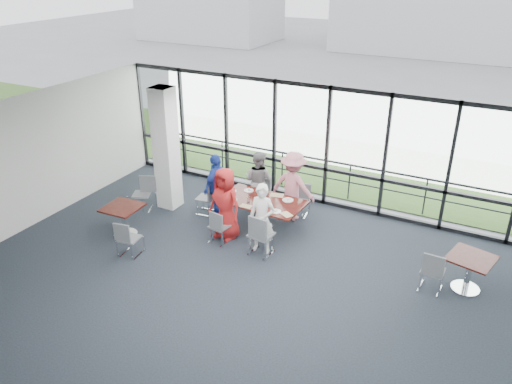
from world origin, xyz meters
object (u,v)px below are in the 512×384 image
at_px(chair_spare_lb, 142,194).
at_px(chair_main_nr, 261,235).
at_px(diner_near_right, 262,219).
at_px(chair_main_fr, 299,201).
at_px(diner_end, 217,185).
at_px(chair_main_nl, 219,226).
at_px(chair_spare_r, 433,271).
at_px(chair_spare_la, 130,238).
at_px(diner_far_right, 293,186).
at_px(chair_main_fl, 263,193).
at_px(chair_main_end, 206,198).
at_px(diner_near_left, 225,204).
at_px(main_table, 262,205).
at_px(diner_far_left, 258,181).
at_px(structural_column, 166,149).
at_px(side_table_right, 471,263).
at_px(side_table_left, 123,211).

bearing_deg(chair_spare_lb, chair_main_nr, 147.90).
relative_size(diner_near_right, chair_main_fr, 2.01).
distance_m(diner_end, chair_main_nl, 1.42).
bearing_deg(chair_main_nr, diner_near_right, 115.65).
height_order(chair_main_fr, chair_spare_r, chair_spare_r).
xyz_separation_m(chair_spare_la, chair_spare_r, (6.16, 1.76, 0.02)).
xyz_separation_m(diner_far_right, chair_spare_la, (-2.49, -3.25, -0.47)).
bearing_deg(chair_main_fl, chair_main_nr, 127.00).
xyz_separation_m(chair_main_end, chair_spare_lb, (-1.57, -0.61, 0.02)).
height_order(diner_near_left, chair_spare_r, diner_near_left).
height_order(main_table, diner_far_left, diner_far_left).
bearing_deg(structural_column, chair_main_nl, -25.19).
distance_m(side_table_right, chair_main_fl, 5.41).
distance_m(side_table_right, chair_spare_lb, 7.97).
bearing_deg(diner_near_left, chair_spare_lb, -173.93).
height_order(side_table_left, chair_main_end, chair_main_end).
bearing_deg(chair_main_fr, chair_main_end, 15.31).
bearing_deg(diner_end, chair_spare_la, -10.63).
bearing_deg(structural_column, diner_far_right, 14.98).
xyz_separation_m(side_table_right, diner_far_right, (-4.30, 1.15, 0.27)).
height_order(side_table_right, diner_near_right, diner_near_right).
relative_size(side_table_left, chair_main_fl, 1.03).
bearing_deg(side_table_right, chair_main_fr, 162.25).
bearing_deg(chair_spare_lb, main_table, 165.52).
height_order(side_table_left, chair_spare_r, chair_spare_r).
bearing_deg(chair_main_fl, side_table_left, 62.26).
relative_size(main_table, side_table_right, 2.12).
distance_m(diner_far_right, chair_main_fr, 0.53).
height_order(diner_near_left, chair_spare_la, diner_near_left).
distance_m(diner_end, chair_spare_lb, 2.05).
relative_size(side_table_left, chair_spare_lb, 0.95).
bearing_deg(chair_main_nl, chair_spare_r, 14.15).
distance_m(main_table, chair_main_nr, 1.19).
bearing_deg(chair_main_nl, structural_column, 164.38).
height_order(side_table_left, side_table_right, same).
relative_size(diner_end, chair_main_nl, 2.04).
relative_size(structural_column, chair_main_nl, 3.91).
xyz_separation_m(diner_far_right, chair_main_end, (-2.09, -0.79, -0.46)).
height_order(diner_near_right, diner_far_left, diner_near_right).
bearing_deg(side_table_left, main_table, 33.22).
bearing_deg(side_table_left, chair_main_nl, 19.09).
distance_m(side_table_right, diner_far_left, 5.45).
xyz_separation_m(main_table, side_table_right, (4.76, -0.33, -0.01)).
distance_m(main_table, diner_near_right, 1.06).
relative_size(diner_far_left, chair_spare_r, 1.82).
height_order(diner_far_left, diner_end, diner_end).
bearing_deg(main_table, diner_far_left, 124.88).
relative_size(structural_column, side_table_right, 3.23).
bearing_deg(chair_spare_lb, structural_column, -156.03).
xyz_separation_m(structural_column, chair_main_nr, (3.24, -1.03, -1.11)).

